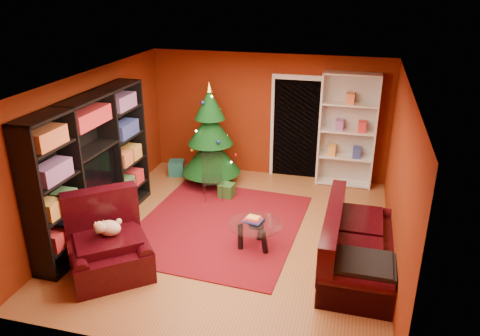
% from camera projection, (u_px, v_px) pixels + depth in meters
% --- Properties ---
extents(floor, '(5.00, 5.50, 0.05)m').
position_uv_depth(floor, '(234.00, 236.00, 7.88)').
color(floor, '#94572D').
rests_on(floor, ground).
extents(ceiling, '(5.00, 5.50, 0.05)m').
position_uv_depth(ceiling, '(233.00, 79.00, 6.87)').
color(ceiling, silver).
rests_on(ceiling, wall_back).
extents(wall_back, '(5.00, 0.05, 2.60)m').
position_uv_depth(wall_back, '(268.00, 116.00, 9.85)').
color(wall_back, maroon).
rests_on(wall_back, ground).
extents(wall_left, '(0.05, 5.50, 2.60)m').
position_uv_depth(wall_left, '(91.00, 149.00, 7.96)').
color(wall_left, maroon).
rests_on(wall_left, ground).
extents(wall_right, '(0.05, 5.50, 2.60)m').
position_uv_depth(wall_right, '(401.00, 179.00, 6.78)').
color(wall_right, maroon).
rests_on(wall_right, ground).
extents(doorway, '(1.06, 0.60, 2.16)m').
position_uv_depth(doorway, '(296.00, 130.00, 9.77)').
color(doorway, black).
rests_on(doorway, floor).
extents(rug, '(2.89, 3.31, 0.02)m').
position_uv_depth(rug, '(219.00, 225.00, 8.14)').
color(rug, maroon).
rests_on(rug, floor).
extents(media_unit, '(0.53, 3.01, 2.30)m').
position_uv_depth(media_unit, '(92.00, 167.00, 7.59)').
color(media_unit, black).
rests_on(media_unit, floor).
extents(christmas_tree, '(1.37, 1.37, 2.15)m').
position_uv_depth(christmas_tree, '(210.00, 136.00, 9.42)').
color(christmas_tree, '#0A3711').
rests_on(christmas_tree, floor).
extents(gift_box_teal, '(0.39, 0.39, 0.32)m').
position_uv_depth(gift_box_teal, '(177.00, 168.00, 10.17)').
color(gift_box_teal, '#1C6765').
rests_on(gift_box_teal, floor).
extents(gift_box_green, '(0.30, 0.30, 0.27)m').
position_uv_depth(gift_box_green, '(227.00, 191.00, 9.15)').
color(gift_box_green, '#245B22').
rests_on(gift_box_green, floor).
extents(white_bookshelf, '(1.11, 0.41, 2.38)m').
position_uv_depth(white_bookshelf, '(347.00, 131.00, 9.34)').
color(white_bookshelf, white).
rests_on(white_bookshelf, floor).
extents(armchair, '(1.68, 1.68, 0.93)m').
position_uv_depth(armchair, '(108.00, 244.00, 6.70)').
color(armchair, black).
rests_on(armchair, rug).
extents(dog, '(0.50, 0.48, 0.30)m').
position_uv_depth(dog, '(110.00, 228.00, 6.67)').
color(dog, beige).
rests_on(dog, armchair).
extents(sofa, '(1.02, 2.20, 0.94)m').
position_uv_depth(sofa, '(359.00, 241.00, 6.79)').
color(sofa, black).
rests_on(sofa, rug).
extents(coffee_table, '(1.00, 1.00, 0.53)m').
position_uv_depth(coffee_table, '(255.00, 235.00, 7.40)').
color(coffee_table, gray).
rests_on(coffee_table, rug).
extents(acrylic_chair, '(0.55, 0.57, 0.80)m').
position_uv_depth(acrylic_chair, '(213.00, 180.00, 8.97)').
color(acrylic_chair, '#66605B').
rests_on(acrylic_chair, rug).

